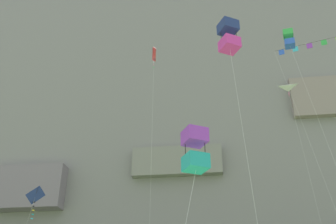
{
  "coord_description": "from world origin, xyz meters",
  "views": [
    {
      "loc": [
        5.77,
        -4.05,
        3.71
      ],
      "look_at": [
        2.47,
        23.23,
        18.66
      ],
      "focal_mm": 42.95,
      "sensor_mm": 36.0,
      "label": 1
    }
  ],
  "objects_px": {
    "kite_banner_mid_right": "(311,55)",
    "kite_box_high_right": "(229,36)",
    "kite_delta_upper_mid": "(290,101)",
    "kite_diamond_low_left": "(34,200)",
    "kite_diamond_front_field": "(154,67)",
    "kite_box_near_cliff": "(289,40)",
    "kite_box_far_right": "(195,150)"
  },
  "relations": [
    {
      "from": "kite_banner_mid_right",
      "to": "kite_diamond_low_left",
      "type": "height_order",
      "value": "kite_banner_mid_right"
    },
    {
      "from": "kite_banner_mid_right",
      "to": "kite_box_near_cliff",
      "type": "height_order",
      "value": "kite_banner_mid_right"
    },
    {
      "from": "kite_banner_mid_right",
      "to": "kite_diamond_front_field",
      "type": "height_order",
      "value": "kite_diamond_front_field"
    },
    {
      "from": "kite_box_near_cliff",
      "to": "kite_diamond_low_left",
      "type": "bearing_deg",
      "value": 159.41
    },
    {
      "from": "kite_delta_upper_mid",
      "to": "kite_banner_mid_right",
      "type": "bearing_deg",
      "value": -75.56
    },
    {
      "from": "kite_delta_upper_mid",
      "to": "kite_diamond_front_field",
      "type": "distance_m",
      "value": 14.92
    },
    {
      "from": "kite_box_far_right",
      "to": "kite_diamond_front_field",
      "type": "bearing_deg",
      "value": 104.67
    },
    {
      "from": "kite_box_high_right",
      "to": "kite_box_far_right",
      "type": "bearing_deg",
      "value": -122.33
    },
    {
      "from": "kite_banner_mid_right",
      "to": "kite_box_high_right",
      "type": "xyz_separation_m",
      "value": [
        -8.56,
        -13.93,
        -8.21
      ]
    },
    {
      "from": "kite_banner_mid_right",
      "to": "kite_diamond_front_field",
      "type": "relative_size",
      "value": 0.93
    },
    {
      "from": "kite_box_near_cliff",
      "to": "kite_box_high_right",
      "type": "height_order",
      "value": "kite_box_near_cliff"
    },
    {
      "from": "kite_delta_upper_mid",
      "to": "kite_box_near_cliff",
      "type": "relative_size",
      "value": 1.05
    },
    {
      "from": "kite_banner_mid_right",
      "to": "kite_box_far_right",
      "type": "height_order",
      "value": "kite_banner_mid_right"
    },
    {
      "from": "kite_delta_upper_mid",
      "to": "kite_diamond_front_field",
      "type": "xyz_separation_m",
      "value": [
        -14.11,
        -3.84,
        2.98
      ]
    },
    {
      "from": "kite_banner_mid_right",
      "to": "kite_box_high_right",
      "type": "relative_size",
      "value": 1.44
    },
    {
      "from": "kite_diamond_front_field",
      "to": "kite_box_near_cliff",
      "type": "distance_m",
      "value": 15.27
    },
    {
      "from": "kite_diamond_low_left",
      "to": "kite_delta_upper_mid",
      "type": "bearing_deg",
      "value": 7.79
    },
    {
      "from": "kite_delta_upper_mid",
      "to": "kite_diamond_front_field",
      "type": "height_order",
      "value": "kite_diamond_front_field"
    },
    {
      "from": "kite_banner_mid_right",
      "to": "kite_diamond_low_left",
      "type": "distance_m",
      "value": 29.49
    },
    {
      "from": "kite_diamond_front_field",
      "to": "kite_box_far_right",
      "type": "bearing_deg",
      "value": -75.33
    },
    {
      "from": "kite_delta_upper_mid",
      "to": "kite_box_far_right",
      "type": "xyz_separation_m",
      "value": [
        -9.19,
        -22.62,
        -14.69
      ]
    },
    {
      "from": "kite_banner_mid_right",
      "to": "kite_diamond_low_left",
      "type": "xyz_separation_m",
      "value": [
        -26.53,
        2.04,
        -12.71
      ]
    },
    {
      "from": "kite_box_high_right",
      "to": "kite_diamond_low_left",
      "type": "bearing_deg",
      "value": 138.38
    },
    {
      "from": "kite_diamond_low_left",
      "to": "kite_box_high_right",
      "type": "height_order",
      "value": "kite_box_high_right"
    },
    {
      "from": "kite_diamond_front_field",
      "to": "kite_banner_mid_right",
      "type": "bearing_deg",
      "value": -6.0
    },
    {
      "from": "kite_box_far_right",
      "to": "kite_box_near_cliff",
      "type": "relative_size",
      "value": 0.46
    },
    {
      "from": "kite_diamond_front_field",
      "to": "kite_box_high_right",
      "type": "distance_m",
      "value": 19.4
    },
    {
      "from": "kite_banner_mid_right",
      "to": "kite_box_near_cliff",
      "type": "xyz_separation_m",
      "value": [
        -3.4,
        -6.65,
        -3.15
      ]
    },
    {
      "from": "kite_delta_upper_mid",
      "to": "kite_diamond_low_left",
      "type": "xyz_separation_m",
      "value": [
        -25.12,
        -3.44,
        -10.78
      ]
    },
    {
      "from": "kite_delta_upper_mid",
      "to": "kite_box_near_cliff",
      "type": "bearing_deg",
      "value": -99.32
    },
    {
      "from": "kite_diamond_front_field",
      "to": "kite_box_far_right",
      "type": "height_order",
      "value": "kite_diamond_front_field"
    },
    {
      "from": "kite_banner_mid_right",
      "to": "kite_diamond_front_field",
      "type": "distance_m",
      "value": 15.64
    }
  ]
}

